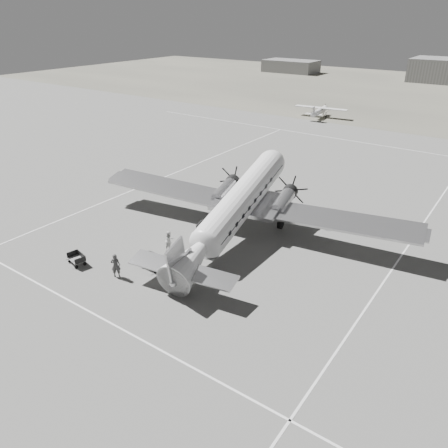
% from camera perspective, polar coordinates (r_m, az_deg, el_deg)
% --- Properties ---
extents(ground, '(260.00, 260.00, 0.00)m').
position_cam_1_polar(ground, '(38.86, 2.43, -2.97)').
color(ground, '#61615F').
rests_on(ground, ground).
extents(taxi_line_near, '(60.00, 0.15, 0.01)m').
position_cam_1_polar(taxi_line_near, '(30.03, -12.73, -13.49)').
color(taxi_line_near, silver).
rests_on(taxi_line_near, ground).
extents(taxi_line_right, '(0.15, 80.00, 0.01)m').
position_cam_1_polar(taxi_line_right, '(34.85, 19.38, -8.31)').
color(taxi_line_right, silver).
rests_on(taxi_line_right, ground).
extents(taxi_line_left, '(0.15, 60.00, 0.01)m').
position_cam_1_polar(taxi_line_left, '(56.26, -7.48, 6.22)').
color(taxi_line_left, silver).
rests_on(taxi_line_left, ground).
extents(taxi_line_horizon, '(90.00, 0.15, 0.01)m').
position_cam_1_polar(taxi_line_horizon, '(73.52, 19.95, 9.60)').
color(taxi_line_horizon, silver).
rests_on(taxi_line_horizon, ground).
extents(shed_secondary, '(18.00, 10.00, 4.00)m').
position_cam_1_polar(shed_secondary, '(162.18, 8.71, 19.71)').
color(shed_secondary, slate).
rests_on(shed_secondary, ground).
extents(dc3_airliner, '(34.63, 26.44, 6.05)m').
position_cam_1_polar(dc3_airliner, '(39.04, 1.70, 2.13)').
color(dc3_airliner, '#A5A5A7').
rests_on(dc3_airliner, ground).
extents(light_plane_left, '(11.31, 9.57, 2.17)m').
position_cam_1_polar(light_plane_left, '(90.75, 12.40, 14.11)').
color(light_plane_left, silver).
rests_on(light_plane_left, ground).
extents(baggage_cart_near, '(1.98, 1.43, 1.10)m').
position_cam_1_polar(baggage_cart_near, '(35.88, -9.29, -4.96)').
color(baggage_cart_near, slate).
rests_on(baggage_cart_near, ground).
extents(baggage_cart_far, '(1.85, 1.49, 0.92)m').
position_cam_1_polar(baggage_cart_far, '(38.00, -18.69, -4.37)').
color(baggage_cart_far, slate).
rests_on(baggage_cart_far, ground).
extents(ground_crew, '(0.87, 0.84, 2.01)m').
position_cam_1_polar(ground_crew, '(35.15, -13.97, -5.27)').
color(ground_crew, '#2F2F2F').
rests_on(ground_crew, ground).
extents(ramp_agent, '(0.74, 0.93, 1.83)m').
position_cam_1_polar(ramp_agent, '(38.13, -7.12, -2.20)').
color(ramp_agent, '#BAB9B7').
rests_on(ramp_agent, ground).
extents(passenger, '(0.77, 0.91, 1.58)m').
position_cam_1_polar(passenger, '(37.23, -5.73, -3.08)').
color(passenger, silver).
rests_on(passenger, ground).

